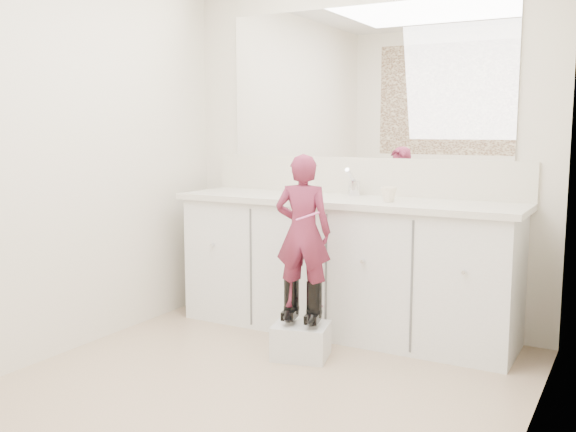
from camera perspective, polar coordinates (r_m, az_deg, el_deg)
The scene contains 16 objects.
floor at distance 3.34m, azimuth -4.01°, elevation -15.79°, with size 3.00×3.00×0.00m, color #9A8164.
wall_back at distance 4.40m, azimuth 6.60°, elevation 5.97°, with size 2.60×2.60×0.00m, color beige.
wall_left at distance 3.93m, azimuth -20.36°, elevation 5.33°, with size 3.00×3.00×0.00m, color beige.
wall_right at distance 2.59m, azimuth 20.64°, elevation 4.30°, with size 3.00×3.00×0.00m, color beige.
vanity_cabinet at distance 4.24m, azimuth 5.01°, elevation -4.64°, with size 2.20×0.55×0.85m, color silver.
countertop at distance 4.15m, azimuth 5.00°, elevation 1.32°, with size 2.28×0.58×0.04m, color beige.
backsplash at distance 4.39m, azimuth 6.49°, elevation 3.55°, with size 2.28×0.03×0.25m, color beige.
mirror at distance 4.39m, azimuth 6.63°, elevation 11.71°, with size 2.00×0.02×1.00m, color white.
faucet at distance 4.30m, azimuth 5.91°, elevation 2.47°, with size 0.08×0.08×0.10m, color silver.
cup at distance 3.97m, azimuth 8.94°, elevation 1.92°, with size 0.10×0.10×0.09m, color beige.
soap_bottle at distance 4.29m, azimuth 1.69°, elevation 2.94°, with size 0.07×0.08×0.17m, color white.
step_stool at distance 3.83m, azimuth 1.17°, elevation -11.03°, with size 0.31×0.26×0.20m, color silver.
boot_left at distance 3.81m, azimuth 0.32°, elevation -7.49°, with size 0.10×0.17×0.26m, color black, non-canonical shape.
boot_right at distance 3.75m, azimuth 2.35°, elevation -7.77°, with size 0.10×0.17×0.26m, color black, non-canonical shape.
toddler at distance 3.69m, azimuth 1.34°, elevation -1.39°, with size 0.33×0.21×0.89m, color #B23667.
toothbrush at distance 3.57m, azimuth 1.75°, elevation -0.02°, with size 0.01×0.01×0.14m, color #E95AAB.
Camera 1 is at (1.68, -2.56, 1.34)m, focal length 40.00 mm.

